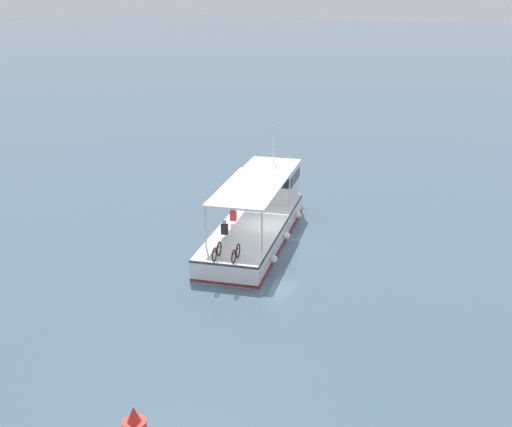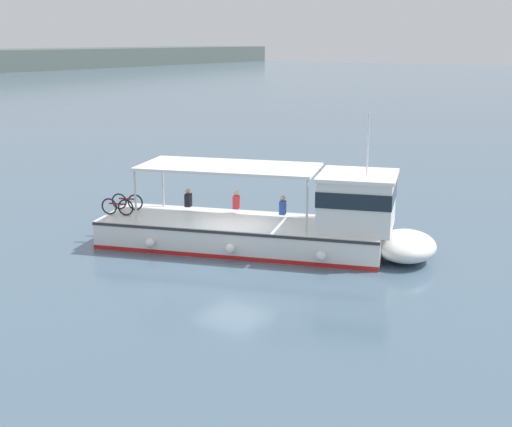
# 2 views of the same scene
# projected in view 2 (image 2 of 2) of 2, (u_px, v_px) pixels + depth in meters

# --- Properties ---
(ground_plane) EXTENTS (400.00, 400.00, 0.00)m
(ground_plane) POSITION_uv_depth(u_px,v_px,m) (234.00, 255.00, 25.70)
(ground_plane) COLOR slate
(ferry_main) EXTENTS (7.08, 13.02, 5.32)m
(ferry_main) POSITION_uv_depth(u_px,v_px,m) (282.00, 225.00, 25.94)
(ferry_main) COLOR white
(ferry_main) RESTS_ON ground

